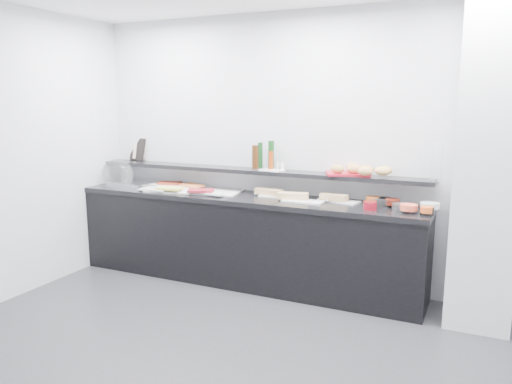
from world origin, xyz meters
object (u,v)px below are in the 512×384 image
at_px(cloche_base, 133,184).
at_px(bread_tray, 347,173).
at_px(carafe, 437,164).
at_px(framed_print, 138,149).
at_px(condiment_tray, 272,170).
at_px(sandwich_plate_mid, 303,201).

distance_m(cloche_base, bread_tray, 2.42).
bearing_deg(carafe, framed_print, 177.69).
xyz_separation_m(cloche_base, bread_tray, (2.40, 0.18, 0.24)).
xyz_separation_m(cloche_base, condiment_tray, (1.64, 0.11, 0.24)).
xyz_separation_m(sandwich_plate_mid, condiment_tray, (-0.40, 0.19, 0.25)).
bearing_deg(sandwich_plate_mid, carafe, 11.14).
xyz_separation_m(cloche_base, sandwich_plate_mid, (2.04, -0.07, -0.01)).
bearing_deg(condiment_tray, cloche_base, -161.31).
xyz_separation_m(condiment_tray, carafe, (1.55, 0.01, 0.14)).
distance_m(cloche_base, sandwich_plate_mid, 2.05).
height_order(cloche_base, bread_tray, bread_tray).
height_order(cloche_base, framed_print, framed_print).
bearing_deg(sandwich_plate_mid, cloche_base, 179.23).
height_order(framed_print, bread_tray, framed_print).
xyz_separation_m(sandwich_plate_mid, framed_print, (-2.17, 0.33, 0.37)).
height_order(sandwich_plate_mid, bread_tray, bread_tray).
bearing_deg(cloche_base, bread_tray, 11.34).
relative_size(cloche_base, sandwich_plate_mid, 1.28).
height_order(condiment_tray, carafe, carafe).
relative_size(condiment_tray, bread_tray, 0.61).
relative_size(sandwich_plate_mid, bread_tray, 0.97).
distance_m(framed_print, carafe, 3.32).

